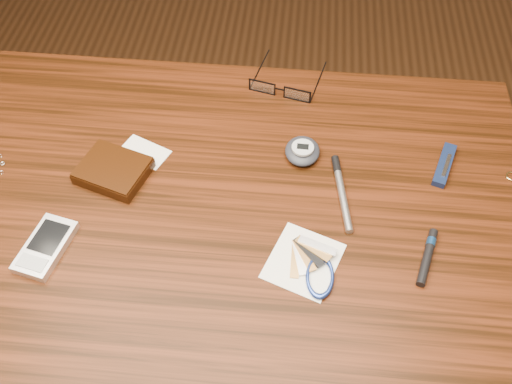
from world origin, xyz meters
TOP-DOWN VIEW (x-y plane):
  - ground at (0.00, 0.00)m, footprint 3.80×3.80m
  - desk at (0.00, 0.00)m, footprint 1.00×0.70m
  - wallet_and_card at (-0.19, 0.05)m, footprint 0.15×0.15m
  - eyeglasses at (0.07, 0.28)m, footprint 0.15×0.15m
  - gold_ring at (0.47, 0.11)m, footprint 0.02×0.02m
  - pda_phone at (-0.26, -0.10)m, footprint 0.08×0.11m
  - pedometer at (0.12, 0.13)m, footprint 0.06×0.07m
  - notepad_keys at (0.14, -0.10)m, footprint 0.13×0.14m
  - pocket_knife at (0.36, 0.12)m, footprint 0.05×0.10m
  - silver_pen at (0.19, 0.06)m, footprint 0.04×0.15m
  - black_blue_pen at (0.32, -0.06)m, footprint 0.04×0.10m

SIDE VIEW (x-z plane):
  - ground at x=0.00m, z-range 0.00..0.00m
  - desk at x=0.00m, z-range 0.27..1.02m
  - gold_ring at x=0.47m, z-range 0.75..0.75m
  - notepad_keys at x=0.14m, z-range 0.75..0.76m
  - pocket_knife at x=0.36m, z-range 0.75..0.76m
  - silver_pen at x=0.19m, z-range 0.75..0.76m
  - black_blue_pen at x=0.32m, z-range 0.75..0.76m
  - pda_phone at x=-0.26m, z-range 0.75..0.77m
  - wallet_and_card at x=-0.19m, z-range 0.75..0.77m
  - eyeglasses at x=0.07m, z-range 0.75..0.78m
  - pedometer at x=0.12m, z-range 0.75..0.78m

